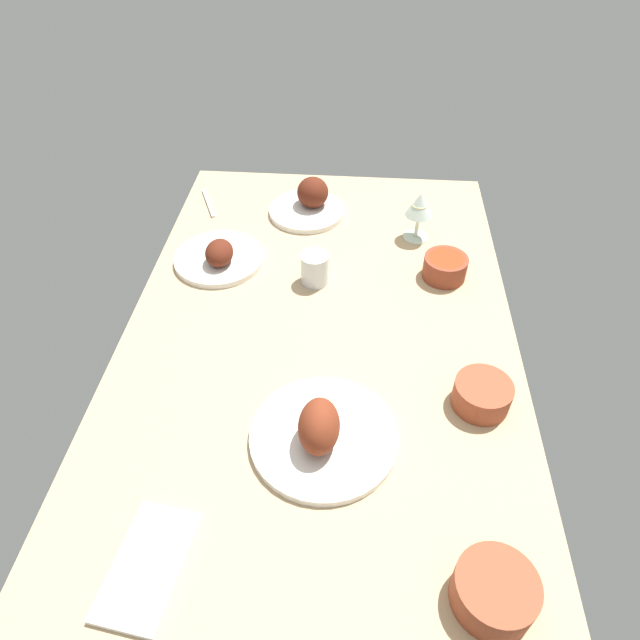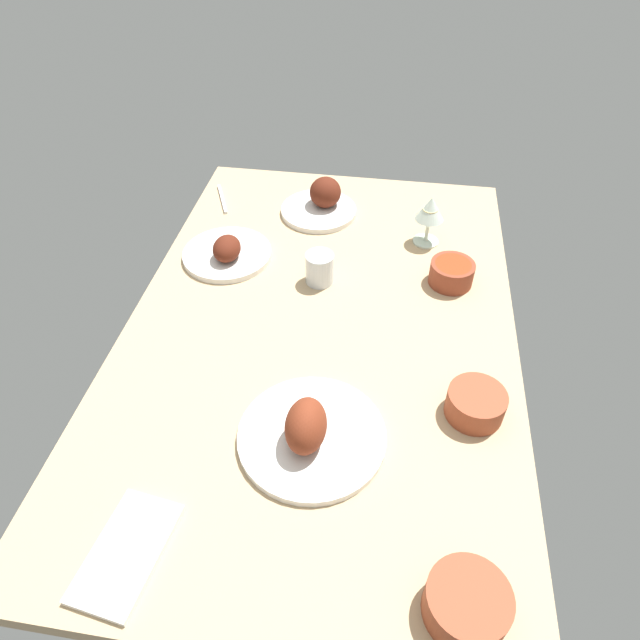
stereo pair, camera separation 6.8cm
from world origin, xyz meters
The scene contains 11 objects.
dining_table centered at (0.00, 0.00, 2.00)cm, with size 140.00×90.00×4.00cm, color tan.
plate_center_main centered at (31.63, 2.86, 6.91)cm, with size 28.55×28.55×11.13cm.
plate_near_viewer centered at (-48.60, -6.87, 7.21)cm, with size 22.03×22.03×10.00cm.
plate_far_side centered at (-21.97, -28.24, 5.95)cm, with size 23.55×23.55×7.64cm.
bowl_sauce centered at (-20.77, 30.12, 7.22)cm, with size 11.01×11.01×5.93cm.
bowl_cream centered at (20.05, 34.12, 7.17)cm, with size 11.62×11.62×5.84cm.
bowl_soup centered at (58.35, 30.97, 7.39)cm, with size 12.82×12.82×6.27cm.
wine_glass centered at (-37.52, 23.76, 13.93)cm, with size 7.60×7.60×14.00cm.
water_tumbler centered at (-16.38, -2.61, 8.05)cm, with size 7.10×7.10×8.10cm, color silver.
folded_napkin centered at (57.68, -23.06, 4.60)cm, with size 19.82×10.97×1.20cm, color white.
fork_loose centered at (-50.08, -37.76, 4.40)cm, with size 16.01×0.90×0.80cm, color silver.
Camera 1 is at (93.14, 7.34, 94.84)cm, focal length 31.41 mm.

